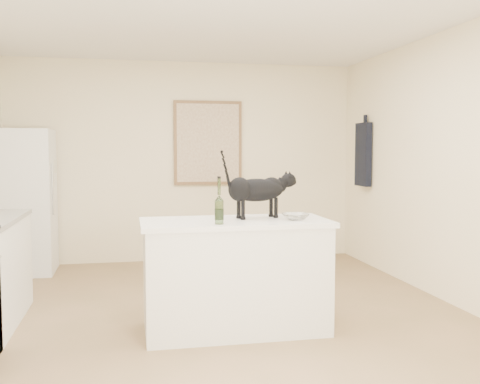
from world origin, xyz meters
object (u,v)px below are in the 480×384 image
wine_bottle (219,203)px  glass_bowl (295,217)px  black_cat (256,193)px  fridge (24,202)px

wine_bottle → glass_bowl: 0.66m
wine_bottle → glass_bowl: bearing=10.8°
black_cat → wine_bottle: size_ratio=1.88×
glass_bowl → fridge: bearing=133.7°
fridge → glass_bowl: size_ratio=7.93×
black_cat → glass_bowl: black_cat is taller
black_cat → wine_bottle: bearing=-152.9°
fridge → wine_bottle: 3.35m
wine_bottle → glass_bowl: wine_bottle is taller
fridge → wine_bottle: size_ratio=5.40×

